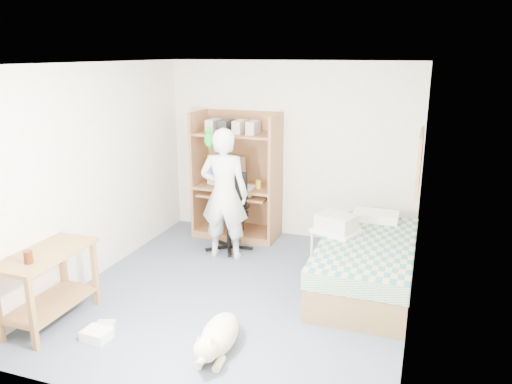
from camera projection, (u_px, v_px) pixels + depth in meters
floor at (241, 293)px, 5.60m from camera, size 4.00×4.00×0.00m
wall_back at (290, 151)px, 7.08m from camera, size 3.60×0.02×2.50m
wall_right at (418, 202)px, 4.69m from camera, size 0.02×4.00×2.50m
wall_left at (96, 172)px, 5.83m from camera, size 0.02×4.00×2.50m
ceiling at (238, 63)px, 4.92m from camera, size 3.60×4.00×0.02m
computer_hutch at (238, 181)px, 7.18m from camera, size 1.20×0.63×1.80m
bed at (366, 263)px, 5.67m from camera, size 1.02×2.02×0.66m
side_desk at (48, 277)px, 4.87m from camera, size 0.50×1.00×0.75m
corkboard at (420, 161)px, 5.46m from camera, size 0.04×0.94×0.66m
office_chair at (230, 222)px, 6.80m from camera, size 0.58×0.58×1.03m
person at (224, 194)px, 6.37m from camera, size 0.66×0.47×1.71m
parrot at (209, 138)px, 6.25m from camera, size 0.13×0.22×0.35m
dog at (218, 337)px, 4.45m from camera, size 0.36×0.95×0.36m
printer_cart at (335, 245)px, 5.91m from camera, size 0.61×0.56×0.60m
printer at (336, 222)px, 5.83m from camera, size 0.51×0.45×0.18m
crt_monitor at (226, 170)px, 7.20m from camera, size 0.46×0.48×0.38m
keyboard at (237, 194)px, 7.06m from camera, size 0.45×0.17×0.03m
pencil_cup at (258, 184)px, 6.99m from camera, size 0.08×0.08×0.12m
drink_glass at (28, 257)px, 4.53m from camera, size 0.08×0.08×0.12m
floor_box_a at (97, 335)px, 4.68m from camera, size 0.26×0.21×0.10m
floor_box_b at (105, 329)px, 4.80m from camera, size 0.25×0.27×0.08m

